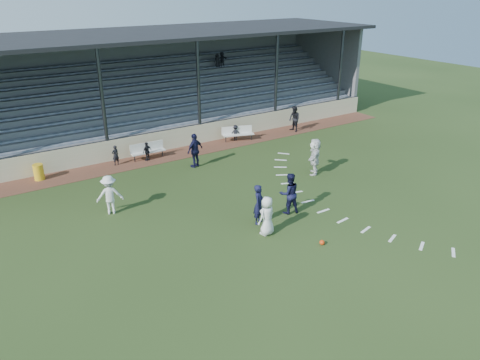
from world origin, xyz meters
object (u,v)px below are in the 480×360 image
object	(u,v)px
bench_left	(147,149)
bench_right	(238,132)
football	(322,242)
official	(294,119)
player_white_lead	(267,216)
trash_bin	(39,172)
player_navy_lead	(259,204)

from	to	relation	value
bench_left	bench_right	world-z (taller)	same
bench_left	football	distance (m)	12.94
bench_left	official	xyz separation A→B (m)	(10.54, -0.51, 0.31)
official	football	bearing A→B (deg)	-35.10
football	player_white_lead	world-z (taller)	player_white_lead
football	player_white_lead	bearing A→B (deg)	124.55
trash_bin	bench_left	bearing A→B (deg)	-1.67
bench_right	official	bearing A→B (deg)	13.14
football	official	size ratio (longest dim) A/B	0.12
trash_bin	official	xyz separation A→B (m)	(16.50, -0.69, 0.45)
football	player_navy_lead	world-z (taller)	player_navy_lead
trash_bin	football	distance (m)	15.14
bench_right	football	xyz separation A→B (m)	(-4.37, -12.72, -0.48)
football	trash_bin	bearing A→B (deg)	120.93
football	official	xyz separation A→B (m)	(8.72, 12.30, 0.79)
football	player_navy_lead	xyz separation A→B (m)	(-1.02, 2.85, 0.78)
official	bench_left	bearing A→B (deg)	-92.52
bench_right	football	world-z (taller)	bench_right
bench_left	player_white_lead	xyz separation A→B (m)	(0.51, -10.91, 0.24)
official	bench_right	bearing A→B (deg)	-95.33
football	official	distance (m)	15.10
bench_right	football	bearing A→B (deg)	-90.23
bench_left	player_navy_lead	distance (m)	9.99
trash_bin	player_navy_lead	size ratio (longest dim) A/B	0.47
trash_bin	player_white_lead	world-z (taller)	player_white_lead
trash_bin	football	world-z (taller)	trash_bin
trash_bin	official	bearing A→B (deg)	-2.38
bench_right	trash_bin	xyz separation A→B (m)	(-12.15, 0.26, -0.15)
bench_left	bench_right	distance (m)	6.18
bench_left	official	distance (m)	10.55
trash_bin	player_white_lead	distance (m)	12.85
bench_left	player_white_lead	bearing A→B (deg)	-85.48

